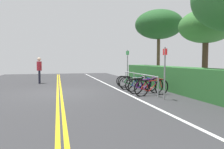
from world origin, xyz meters
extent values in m
cube|color=#353538|center=(0.00, 0.00, -0.03)|extent=(30.45, 11.45, 0.05)
cube|color=gold|center=(0.00, -0.08, 0.00)|extent=(27.41, 0.10, 0.00)
cube|color=gold|center=(0.00, 0.08, 0.00)|extent=(27.41, 0.10, 0.00)
cube|color=white|center=(0.00, 3.01, 0.00)|extent=(27.41, 0.12, 0.00)
cylinder|color=#9EA0A5|center=(-1.99, 3.97, 0.42)|extent=(0.05, 0.05, 0.85)
cylinder|color=#9EA0A5|center=(-0.54, 3.97, 0.42)|extent=(0.05, 0.05, 0.85)
cylinder|color=#9EA0A5|center=(0.90, 3.97, 0.42)|extent=(0.05, 0.05, 0.85)
cylinder|color=#9EA0A5|center=(2.34, 3.97, 0.42)|extent=(0.05, 0.05, 0.85)
cylinder|color=#9EA0A5|center=(0.18, 3.97, 0.85)|extent=(4.33, 0.04, 0.04)
torus|color=black|center=(-1.27, 4.55, 0.31)|extent=(0.27, 0.65, 0.67)
torus|color=black|center=(-1.60, 3.60, 0.31)|extent=(0.27, 0.65, 0.67)
cylinder|color=black|center=(-1.39, 4.19, 0.38)|extent=(0.22, 0.55, 0.46)
cylinder|color=black|center=(-1.42, 4.13, 0.58)|extent=(0.26, 0.66, 0.07)
cylinder|color=black|center=(-1.51, 3.87, 0.37)|extent=(0.09, 0.17, 0.41)
cylinder|color=black|center=(-1.54, 3.77, 0.24)|extent=(0.15, 0.36, 0.17)
cylinder|color=black|center=(-1.56, 3.71, 0.44)|extent=(0.12, 0.25, 0.28)
cylinder|color=black|center=(-1.29, 4.50, 0.45)|extent=(0.08, 0.14, 0.30)
cube|color=black|center=(-1.53, 3.81, 0.60)|extent=(0.14, 0.22, 0.05)
cylinder|color=black|center=(-1.30, 4.45, 0.65)|extent=(0.44, 0.18, 0.03)
torus|color=black|center=(-0.63, 4.56, 0.32)|extent=(0.29, 0.68, 0.71)
torus|color=black|center=(-0.99, 3.54, 0.32)|extent=(0.29, 0.68, 0.71)
cylinder|color=#198C38|center=(-0.76, 4.18, 0.41)|extent=(0.24, 0.59, 0.48)
cylinder|color=#198C38|center=(-0.79, 4.11, 0.62)|extent=(0.28, 0.70, 0.07)
cylinder|color=#198C38|center=(-0.89, 3.83, 0.39)|extent=(0.09, 0.18, 0.43)
cylinder|color=#198C38|center=(-0.93, 3.72, 0.25)|extent=(0.17, 0.38, 0.18)
cylinder|color=#198C38|center=(-0.95, 3.65, 0.46)|extent=(0.12, 0.26, 0.30)
cylinder|color=#198C38|center=(-0.64, 4.51, 0.48)|extent=(0.08, 0.15, 0.32)
cube|color=black|center=(-0.91, 3.76, 0.63)|extent=(0.14, 0.22, 0.05)
cylinder|color=#198C38|center=(-0.66, 4.46, 0.68)|extent=(0.44, 0.18, 0.03)
torus|color=black|center=(-0.04, 4.39, 0.33)|extent=(0.19, 0.72, 0.72)
torus|color=black|center=(-0.23, 3.40, 0.33)|extent=(0.19, 0.72, 0.72)
cylinder|color=silver|center=(-0.11, 4.02, 0.41)|extent=(0.14, 0.57, 0.49)
cylinder|color=silver|center=(-0.13, 3.96, 0.63)|extent=(0.16, 0.68, 0.07)
cylinder|color=silver|center=(-0.18, 3.68, 0.40)|extent=(0.07, 0.17, 0.44)
cylinder|color=silver|center=(-0.20, 3.57, 0.26)|extent=(0.10, 0.37, 0.18)
cylinder|color=silver|center=(-0.21, 3.51, 0.47)|extent=(0.08, 0.25, 0.30)
cylinder|color=silver|center=(-0.05, 4.34, 0.49)|extent=(0.06, 0.14, 0.33)
cube|color=black|center=(-0.19, 3.62, 0.64)|extent=(0.11, 0.21, 0.05)
cylinder|color=silver|center=(-0.06, 4.29, 0.70)|extent=(0.46, 0.11, 0.03)
torus|color=black|center=(0.52, 4.44, 0.31)|extent=(0.11, 0.67, 0.67)
torus|color=black|center=(0.45, 3.48, 0.31)|extent=(0.11, 0.67, 0.67)
cylinder|color=#1947B7|center=(0.49, 4.08, 0.39)|extent=(0.08, 0.56, 0.46)
cylinder|color=#1947B7|center=(0.49, 4.02, 0.59)|extent=(0.09, 0.66, 0.07)
cylinder|color=#1947B7|center=(0.47, 3.75, 0.37)|extent=(0.05, 0.16, 0.41)
cylinder|color=#1947B7|center=(0.46, 3.65, 0.24)|extent=(0.06, 0.35, 0.17)
cylinder|color=#1947B7|center=(0.46, 3.58, 0.44)|extent=(0.05, 0.24, 0.28)
cylinder|color=#1947B7|center=(0.52, 4.40, 0.45)|extent=(0.05, 0.13, 0.30)
cube|color=black|center=(0.46, 3.69, 0.60)|extent=(0.09, 0.21, 0.05)
cylinder|color=#1947B7|center=(0.51, 4.35, 0.65)|extent=(0.46, 0.06, 0.03)
torus|color=black|center=(1.23, 4.42, 0.35)|extent=(0.06, 0.75, 0.75)
torus|color=black|center=(1.23, 3.39, 0.35)|extent=(0.06, 0.75, 0.75)
cylinder|color=purple|center=(1.23, 4.03, 0.43)|extent=(0.04, 0.59, 0.51)
cylinder|color=purple|center=(1.23, 3.96, 0.66)|extent=(0.04, 0.70, 0.07)
cylinder|color=purple|center=(1.23, 3.68, 0.42)|extent=(0.04, 0.17, 0.46)
cylinder|color=purple|center=(1.23, 3.57, 0.27)|extent=(0.04, 0.37, 0.19)
cylinder|color=purple|center=(1.23, 3.50, 0.49)|extent=(0.04, 0.25, 0.32)
cylinder|color=purple|center=(1.23, 4.37, 0.51)|extent=(0.04, 0.14, 0.34)
cube|color=black|center=(1.23, 3.61, 0.67)|extent=(0.08, 0.20, 0.05)
cylinder|color=purple|center=(1.23, 4.31, 0.73)|extent=(0.46, 0.03, 0.03)
torus|color=black|center=(1.71, 4.45, 0.34)|extent=(0.19, 0.74, 0.74)
torus|color=black|center=(1.90, 3.41, 0.34)|extent=(0.19, 0.74, 0.74)
cylinder|color=red|center=(1.78, 4.06, 0.43)|extent=(0.14, 0.60, 0.50)
cylinder|color=red|center=(1.80, 3.99, 0.65)|extent=(0.16, 0.72, 0.07)
cylinder|color=red|center=(1.85, 3.70, 0.41)|extent=(0.07, 0.18, 0.45)
cylinder|color=red|center=(1.87, 3.59, 0.26)|extent=(0.10, 0.39, 0.19)
cylinder|color=red|center=(1.88, 3.52, 0.49)|extent=(0.08, 0.26, 0.31)
cylinder|color=red|center=(1.72, 4.40, 0.50)|extent=(0.06, 0.14, 0.33)
cube|color=black|center=(1.86, 3.64, 0.66)|extent=(0.11, 0.21, 0.05)
cylinder|color=red|center=(1.73, 4.35, 0.71)|extent=(0.46, 0.11, 0.03)
cylinder|color=#1E1E2D|center=(-4.71, -1.26, 0.43)|extent=(0.14, 0.14, 0.86)
cylinder|color=#1E1E2D|center=(-4.42, -1.24, 0.43)|extent=(0.14, 0.14, 0.86)
cylinder|color=#B22633|center=(-4.56, -1.25, 1.17)|extent=(0.32, 0.32, 0.61)
sphere|color=beige|center=(-4.56, -1.25, 1.62)|extent=(0.23, 0.23, 0.23)
cylinder|color=#B22633|center=(-4.76, -1.26, 1.15)|extent=(0.09, 0.09, 0.55)
cylinder|color=#B22633|center=(-4.36, -1.23, 1.15)|extent=(0.09, 0.09, 0.55)
cylinder|color=gray|center=(-2.52, 4.25, 1.10)|extent=(0.06, 0.06, 2.20)
cube|color=#198C33|center=(-2.52, 4.25, 2.02)|extent=(0.36, 0.08, 0.24)
cylinder|color=gray|center=(2.92, 3.94, 1.02)|extent=(0.06, 0.06, 2.04)
cube|color=red|center=(2.92, 3.94, 1.86)|extent=(0.36, 0.07, 0.24)
cube|color=#2D6B30|center=(1.68, 5.78, 0.60)|extent=(13.33, 1.21, 1.21)
cylinder|color=brown|center=(-3.68, 6.98, 1.58)|extent=(0.22, 0.22, 3.17)
ellipsoid|color=#235626|center=(-3.68, 6.98, 4.09)|extent=(3.37, 3.37, 2.05)
cylinder|color=#473323|center=(0.13, 7.91, 1.29)|extent=(0.32, 0.32, 2.59)
ellipsoid|color=#387533|center=(0.13, 7.91, 3.42)|extent=(2.94, 2.94, 1.85)
camera|label=1|loc=(10.36, -0.06, 1.53)|focal=34.14mm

